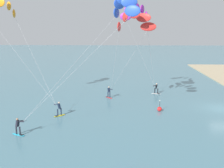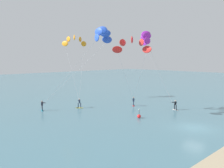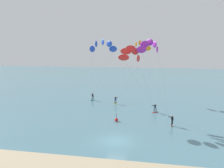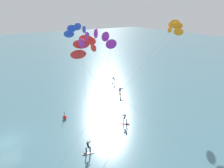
# 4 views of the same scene
# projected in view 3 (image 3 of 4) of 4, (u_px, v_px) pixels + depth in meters

# --- Properties ---
(ground_plane) EXTENTS (240.00, 240.00, 0.00)m
(ground_plane) POSITION_uv_depth(u_px,v_px,m) (116.00, 141.00, 28.93)
(ground_plane) COLOR slate
(kitesurfer_nearshore) EXTENTS (6.11, 6.37, 13.13)m
(kitesurfer_nearshore) POSITION_uv_depth(u_px,v_px,m) (151.00, 49.00, 36.86)
(kitesurfer_nearshore) COLOR white
(kitesurfer_nearshore) RESTS_ON ground
(kitesurfer_mid_water) EXTENTS (7.70, 10.36, 13.54)m
(kitesurfer_mid_water) POSITION_uv_depth(u_px,v_px,m) (139.00, 48.00, 53.43)
(kitesurfer_mid_water) COLOR yellow
(kitesurfer_mid_water) RESTS_ON ground
(kitesurfer_far_out) EXTENTS (7.38, 6.77, 12.11)m
(kitesurfer_far_out) POSITION_uv_depth(u_px,v_px,m) (132.00, 56.00, 38.12)
(kitesurfer_far_out) COLOR red
(kitesurfer_far_out) RESTS_ON ground
(kitesurfer_downwind) EXTENTS (7.67, 12.29, 13.29)m
(kitesurfer_downwind) POSITION_uv_depth(u_px,v_px,m) (102.00, 49.00, 40.51)
(kitesurfer_downwind) COLOR #23ADD1
(kitesurfer_downwind) RESTS_ON ground
(marker_buoy) EXTENTS (0.56, 0.56, 1.38)m
(marker_buoy) POSITION_uv_depth(u_px,v_px,m) (116.00, 120.00, 36.81)
(marker_buoy) COLOR red
(marker_buoy) RESTS_ON ground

